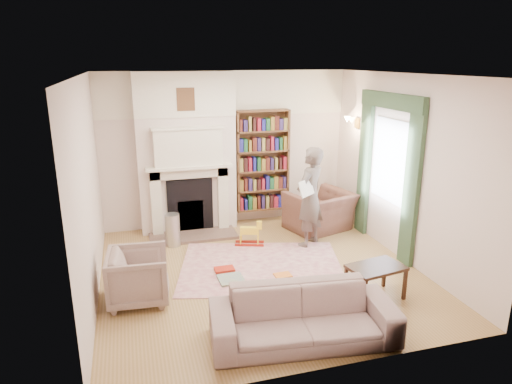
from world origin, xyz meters
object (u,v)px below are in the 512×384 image
object	(u,v)px
coffee_table	(375,282)
paraffin_heater	(173,230)
armchair_reading	(319,211)
man_reading	(310,197)
armchair_left	(138,276)
bookcase	(262,161)
rocking_horse	(249,233)
sofa	(303,316)

from	to	relation	value
coffee_table	paraffin_heater	bearing A→B (deg)	123.95
armchair_reading	man_reading	size ratio (longest dim) A/B	0.65
paraffin_heater	armchair_left	bearing A→B (deg)	-109.45
bookcase	armchair_left	xyz separation A→B (m)	(-2.38, -2.48, -0.83)
rocking_horse	bookcase	bearing A→B (deg)	81.99
bookcase	armchair_reading	distance (m)	1.41
armchair_left	coffee_table	xyz separation A→B (m)	(2.94, -0.76, -0.12)
armchair_reading	paraffin_heater	world-z (taller)	armchair_reading
rocking_horse	coffee_table	bearing A→B (deg)	-44.15
armchair_left	coffee_table	size ratio (longest dim) A/B	1.08
man_reading	rocking_horse	size ratio (longest dim) A/B	3.46
armchair_left	rocking_horse	bearing A→B (deg)	-49.26
man_reading	paraffin_heater	world-z (taller)	man_reading
man_reading	coffee_table	world-z (taller)	man_reading
bookcase	rocking_horse	distance (m)	1.56
armchair_left	armchair_reading	bearing A→B (deg)	-58.04
paraffin_heater	armchair_reading	bearing A→B (deg)	0.60
armchair_reading	man_reading	world-z (taller)	man_reading
armchair_left	sofa	size ratio (longest dim) A/B	0.37
bookcase	man_reading	size ratio (longest dim) A/B	1.11
armchair_reading	paraffin_heater	size ratio (longest dim) A/B	1.96
armchair_left	man_reading	distance (m)	3.05
man_reading	bookcase	bearing A→B (deg)	-110.97
rocking_horse	armchair_left	bearing A→B (deg)	-124.75
sofa	man_reading	world-z (taller)	man_reading
bookcase	coffee_table	distance (m)	3.42
bookcase	armchair_left	distance (m)	3.53
armchair_reading	paraffin_heater	xyz separation A→B (m)	(-2.63, -0.03, -0.07)
bookcase	man_reading	xyz separation A→B (m)	(0.41, -1.35, -0.35)
armchair_reading	paraffin_heater	bearing A→B (deg)	-16.64
sofa	man_reading	bearing A→B (deg)	73.27
paraffin_heater	rocking_horse	bearing A→B (deg)	-15.01
armchair_reading	armchair_left	world-z (taller)	armchair_reading
man_reading	rocking_horse	distance (m)	1.16
bookcase	armchair_reading	bearing A→B (deg)	-41.01
armchair_left	man_reading	world-z (taller)	man_reading
bookcase	sofa	distance (m)	4.01
bookcase	paraffin_heater	bearing A→B (deg)	-156.37
sofa	coffee_table	world-z (taller)	sofa
sofa	armchair_reading	bearing A→B (deg)	70.38
armchair_reading	rocking_horse	bearing A→B (deg)	-3.01
sofa	coffee_table	size ratio (longest dim) A/B	2.89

